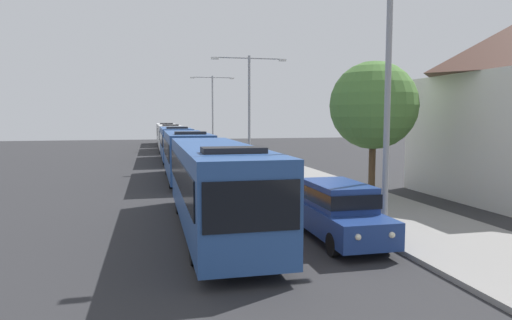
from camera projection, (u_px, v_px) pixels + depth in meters
bus_lead at (216, 184)px, 16.18m from camera, size 2.58×11.75×3.21m
bus_second_in_line at (186, 154)px, 29.31m from camera, size 2.58×10.56×3.21m
bus_middle at (175, 143)px, 41.98m from camera, size 2.58×11.01×3.21m
bus_fourth_in_line at (170, 137)px, 54.12m from camera, size 2.58×10.58×3.21m
bus_rear at (166, 133)px, 66.27m from camera, size 2.58×11.18×3.21m
white_suv at (338, 209)px, 14.97m from camera, size 1.86×5.05×1.90m
streetlamp_near at (388, 70)px, 14.98m from camera, size 5.71×0.28×8.97m
streetlamp_mid at (249, 99)px, 35.89m from camera, size 5.93×0.28×8.63m
streetlamp_far at (213, 105)px, 56.78m from camera, size 5.44×0.28×8.94m
roadside_tree at (373, 106)px, 21.65m from camera, size 4.15×4.15×6.51m
house_far_gabled at (510, 110)px, 22.72m from camera, size 6.94×8.48×8.59m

